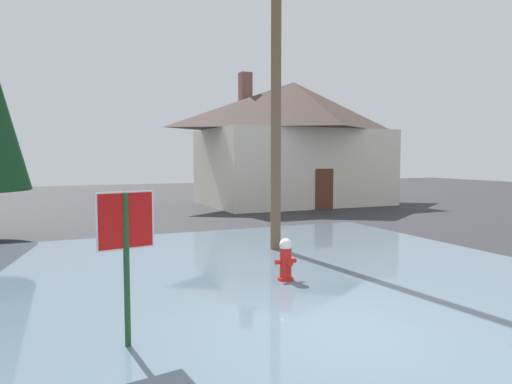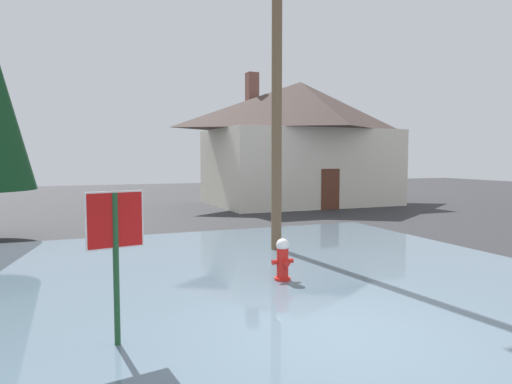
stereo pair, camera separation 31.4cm
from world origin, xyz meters
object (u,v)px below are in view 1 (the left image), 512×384
at_px(stop_sign_near, 126,238).
at_px(fire_hydrant, 286,261).
at_px(house, 293,141).
at_px(utility_pole, 276,59).

height_order(stop_sign_near, fire_hydrant, stop_sign_near).
bearing_deg(stop_sign_near, house, 56.01).
height_order(fire_hydrant, utility_pole, utility_pole).
height_order(utility_pole, house, utility_pole).
xyz_separation_m(utility_pole, house, (6.62, 11.55, -1.73)).
distance_m(stop_sign_near, utility_pole, 7.92).
distance_m(fire_hydrant, utility_pole, 5.74).
xyz_separation_m(stop_sign_near, utility_pole, (4.70, 5.23, 3.66)).
xyz_separation_m(stop_sign_near, fire_hydrant, (3.47, 2.20, -1.07)).
xyz_separation_m(stop_sign_near, house, (11.31, 16.78, 1.93)).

